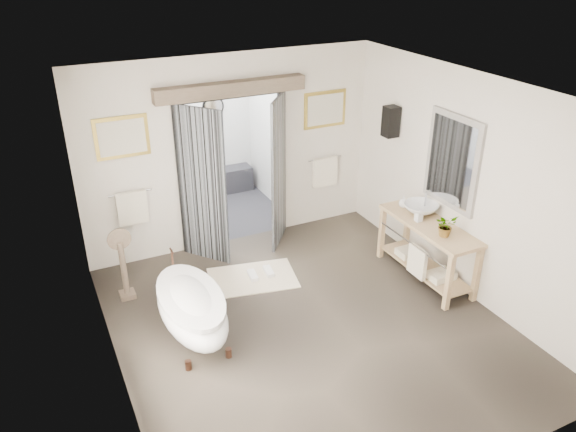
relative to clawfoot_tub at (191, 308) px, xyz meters
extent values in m
plane|color=#4E4539|center=(1.33, -0.47, -0.39)|extent=(5.00, 5.00, 0.00)
cube|color=beige|center=(1.33, -2.97, 1.06)|extent=(4.50, 0.02, 2.90)
cube|color=beige|center=(-0.92, -0.47, 1.06)|extent=(0.02, 5.00, 2.90)
cube|color=beige|center=(3.58, -0.47, 1.06)|extent=(0.02, 5.00, 2.90)
cube|color=beige|center=(-0.19, 2.03, 1.06)|extent=(1.45, 0.02, 2.90)
cube|color=beige|center=(2.86, 2.03, 1.06)|extent=(1.45, 0.02, 2.90)
cube|color=beige|center=(1.33, 2.03, 2.21)|extent=(1.60, 0.02, 0.60)
cube|color=white|center=(1.33, -0.47, 2.51)|extent=(4.50, 5.00, 0.02)
cube|color=white|center=(-0.87, -1.07, 0.96)|extent=(0.02, 2.20, 2.70)
cube|color=gray|center=(3.56, -0.19, 1.31)|extent=(0.05, 0.95, 1.25)
cube|color=silver|center=(3.53, -0.19, 1.31)|extent=(0.01, 0.80, 1.10)
cube|color=black|center=(3.46, 1.08, 1.51)|extent=(0.20, 0.20, 0.45)
sphere|color=#FFCC8C|center=(3.46, 1.08, 1.51)|extent=(0.10, 0.10, 0.10)
cube|color=#29292D|center=(1.33, 3.03, -0.38)|extent=(2.20, 2.00, 0.01)
cube|color=white|center=(1.33, 3.03, 2.11)|extent=(2.20, 2.00, 0.02)
cube|color=white|center=(1.33, 4.03, 0.86)|extent=(2.20, 0.02, 2.50)
cube|color=white|center=(0.23, 3.03, 0.86)|extent=(0.02, 2.00, 2.50)
cube|color=white|center=(2.43, 3.03, 0.86)|extent=(0.02, 2.00, 2.50)
cube|color=#29292D|center=(1.33, 3.85, -0.16)|extent=(2.00, 0.35, 0.45)
cylinder|color=silver|center=(0.93, 4.00, 1.21)|extent=(0.40, 0.03, 0.40)
cylinder|color=silver|center=(1.73, 4.00, 1.21)|extent=(0.40, 0.03, 0.40)
cube|color=black|center=(0.53, 2.03, 0.76)|extent=(0.07, 0.10, 2.30)
cube|color=black|center=(2.13, 2.03, 0.76)|extent=(0.07, 0.10, 2.30)
cube|color=black|center=(1.33, 2.03, 1.91)|extent=(1.67, 0.10, 0.07)
cube|color=black|center=(0.73, 1.68, 0.76)|extent=(0.53, 0.65, 2.30)
cube|color=black|center=(1.93, 1.68, 0.76)|extent=(0.53, 0.65, 2.30)
cube|color=brown|center=(1.33, 1.93, 2.03)|extent=(2.20, 0.20, 0.20)
cube|color=#B49739|center=(-0.22, 2.01, 1.53)|extent=(0.72, 0.03, 0.57)
cube|color=silver|center=(-0.22, 2.00, 1.53)|extent=(0.62, 0.01, 0.47)
cube|color=#B49739|center=(2.88, 2.01, 1.53)|extent=(0.72, 0.03, 0.57)
cube|color=silver|center=(2.88, 2.00, 1.53)|extent=(0.62, 0.01, 0.47)
cylinder|color=silver|center=(-0.22, 1.97, 0.73)|extent=(0.60, 0.02, 0.02)
cube|color=white|center=(-0.22, 1.95, 0.51)|extent=(0.42, 0.08, 0.48)
cylinder|color=silver|center=(2.88, 1.97, 0.73)|extent=(0.60, 0.02, 0.02)
cube|color=white|center=(2.88, 1.95, 0.51)|extent=(0.42, 0.08, 0.48)
cylinder|color=#3F261A|center=(-0.24, -0.57, -0.33)|extent=(0.08, 0.08, 0.11)
cylinder|color=#3F261A|center=(0.24, -0.57, -0.33)|extent=(0.08, 0.08, 0.11)
cylinder|color=#3F261A|center=(-0.24, 0.57, -0.33)|extent=(0.08, 0.08, 0.11)
cylinder|color=#3F261A|center=(0.24, 0.57, -0.33)|extent=(0.08, 0.08, 0.11)
ellipsoid|color=white|center=(0.00, 0.00, -0.02)|extent=(0.72, 1.62, 0.51)
cylinder|color=#3F261A|center=(0.00, 0.74, 0.30)|extent=(0.03, 0.03, 0.21)
cube|color=tan|center=(3.08, -0.93, 0.04)|extent=(0.07, 0.07, 0.85)
cube|color=tan|center=(3.54, -0.93, 0.04)|extent=(0.07, 0.07, 0.85)
cube|color=tan|center=(3.08, 0.55, 0.04)|extent=(0.07, 0.07, 0.85)
cube|color=tan|center=(3.54, 0.55, 0.04)|extent=(0.07, 0.07, 0.85)
cube|color=tan|center=(3.31, -0.19, 0.44)|extent=(0.55, 1.60, 0.05)
cube|color=tan|center=(3.31, -0.19, -0.23)|extent=(0.45, 1.50, 0.03)
cylinder|color=silver|center=(3.04, -0.19, 0.21)|extent=(0.02, 1.40, 0.02)
cube|color=white|center=(3.04, -0.34, 0.01)|extent=(0.06, 0.34, 0.42)
cube|color=white|center=(3.31, -0.54, -0.16)|extent=(0.35, 0.25, 0.10)
cube|color=white|center=(3.31, 0.16, -0.16)|extent=(0.35, 0.25, 0.10)
cube|color=brown|center=(-0.56, 1.14, -0.35)|extent=(0.20, 0.20, 0.07)
cylinder|color=brown|center=(-0.56, 1.14, 0.06)|extent=(0.08, 0.08, 0.76)
cylinder|color=silver|center=(-0.56, 1.16, 0.49)|extent=(0.27, 0.02, 0.27)
cylinder|color=brown|center=(-0.56, 1.15, 0.49)|extent=(0.30, 0.01, 0.30)
cube|color=beige|center=(1.12, 0.83, -0.38)|extent=(1.34, 1.03, 0.01)
cube|color=white|center=(1.13, 0.85, -0.35)|extent=(0.14, 0.28, 0.05)
cube|color=white|center=(1.37, 0.85, -0.35)|extent=(0.14, 0.28, 0.05)
imported|color=white|center=(3.35, 0.08, 0.55)|extent=(0.63, 0.63, 0.17)
imported|color=gray|center=(3.25, -0.54, 0.61)|extent=(0.27, 0.23, 0.30)
imported|color=gray|center=(3.21, -0.06, 0.56)|extent=(0.09, 0.09, 0.19)
imported|color=gray|center=(3.29, 0.40, 0.55)|extent=(0.17, 0.17, 0.17)
camera|label=1|loc=(-1.35, -5.39, 3.92)|focal=35.00mm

